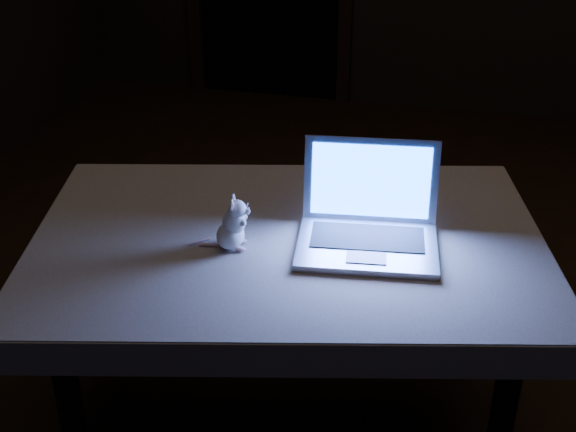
% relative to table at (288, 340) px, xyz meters
% --- Properties ---
extents(floor, '(5.00, 5.00, 0.00)m').
position_rel_table_xyz_m(floor, '(0.22, 0.44, -0.34)').
color(floor, black).
rests_on(floor, ground).
extents(table, '(1.43, 1.10, 0.68)m').
position_rel_table_xyz_m(table, '(0.00, 0.00, 0.00)').
color(table, black).
rests_on(table, floor).
extents(tablecloth, '(1.60, 1.33, 0.09)m').
position_rel_table_xyz_m(tablecloth, '(-0.01, -0.06, 0.30)').
color(tablecloth, beige).
rests_on(tablecloth, table).
extents(laptop, '(0.40, 0.36, 0.25)m').
position_rel_table_xyz_m(laptop, '(0.22, -0.01, 0.47)').
color(laptop, '#B6B5BB').
rests_on(laptop, tablecloth).
extents(plush_mouse, '(0.13, 0.13, 0.15)m').
position_rel_table_xyz_m(plush_mouse, '(-0.13, -0.09, 0.42)').
color(plush_mouse, white).
rests_on(plush_mouse, tablecloth).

